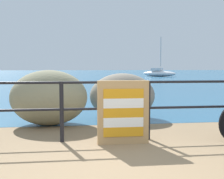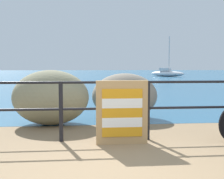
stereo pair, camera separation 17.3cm
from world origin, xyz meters
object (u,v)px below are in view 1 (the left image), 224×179
breakwater_boulder_main (122,96)px  folded_deckchair_stack (123,112)px  sailboat (159,73)px  breakwater_boulder_left (49,98)px

breakwater_boulder_main → folded_deckchair_stack: bearing=-99.0°
folded_deckchair_stack → sailboat: 32.50m
breakwater_boulder_left → folded_deckchair_stack: bearing=-52.7°
folded_deckchair_stack → sailboat: bearing=72.8°
folded_deckchair_stack → breakwater_boulder_main: 2.39m
folded_deckchair_stack → breakwater_boulder_main: size_ratio=0.65×
breakwater_boulder_left → sailboat: sailboat is taller
folded_deckchair_stack → breakwater_boulder_left: breakwater_boulder_left is taller
folded_deckchair_stack → breakwater_boulder_left: size_ratio=0.63×
folded_deckchair_stack → sailboat: sailboat is taller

